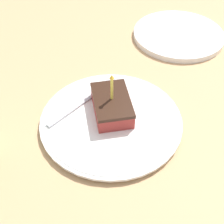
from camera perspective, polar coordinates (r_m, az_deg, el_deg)
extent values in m
cube|color=tan|center=(0.68, -0.47, -2.04)|extent=(2.40, 2.40, 0.04)
cylinder|color=white|center=(0.64, 0.00, -1.64)|extent=(0.28, 0.28, 0.01)
cylinder|color=white|center=(0.64, 0.00, -1.46)|extent=(0.29, 0.29, 0.01)
cube|color=#99332D|center=(0.64, -0.05, 1.11)|extent=(0.07, 0.11, 0.03)
cube|color=black|center=(0.63, -0.06, 2.35)|extent=(0.07, 0.11, 0.01)
cylinder|color=#EAD84C|center=(0.61, -0.06, 4.39)|extent=(0.01, 0.01, 0.05)
cone|color=yellow|center=(0.59, -0.06, 6.60)|extent=(0.01, 0.01, 0.01)
cube|color=#B2B2B7|center=(0.66, -6.61, 1.00)|extent=(0.13, 0.10, 0.00)
cube|color=#B2B2B7|center=(0.71, -0.78, 5.13)|extent=(0.05, 0.05, 0.00)
cylinder|color=white|center=(0.92, 12.04, 13.66)|extent=(0.25, 0.25, 0.01)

